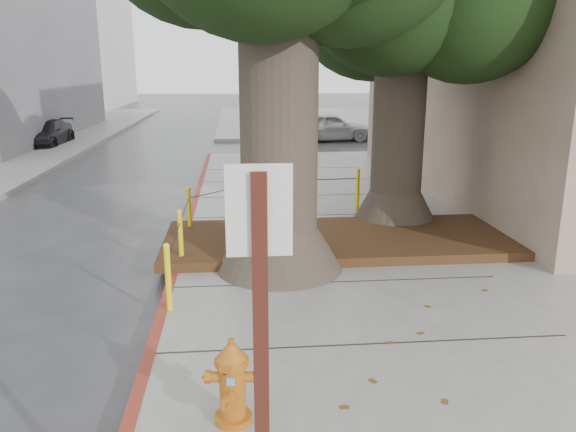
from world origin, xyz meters
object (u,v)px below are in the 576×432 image
object	(u,v)px
fire_hydrant	(232,382)
car_silver	(329,127)
car_red	(533,127)
car_dark	(45,134)
signpost	(262,427)

from	to	relation	value
fire_hydrant	car_silver	distance (m)	21.77
car_red	car_dark	bearing A→B (deg)	91.96
car_red	car_dark	size ratio (longest dim) A/B	1.03
fire_hydrant	car_red	world-z (taller)	car_red
fire_hydrant	car_red	size ratio (longest dim) A/B	0.21
fire_hydrant	car_red	distance (m)	24.69
car_silver	car_red	world-z (taller)	car_red
fire_hydrant	car_silver	size ratio (longest dim) A/B	0.22
fire_hydrant	car_dark	xyz separation A→B (m)	(-8.09, 20.46, 0.01)
car_silver	car_dark	world-z (taller)	car_silver
car_red	fire_hydrant	bearing A→B (deg)	147.95
car_silver	signpost	bearing A→B (deg)	163.18
signpost	car_silver	size ratio (longest dim) A/B	0.72
car_silver	car_red	distance (m)	9.44
fire_hydrant	car_dark	size ratio (longest dim) A/B	0.21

